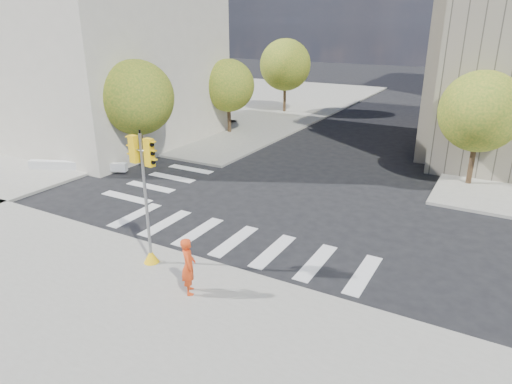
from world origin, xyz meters
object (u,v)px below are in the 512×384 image
lamp_near (498,92)px  lamp_far (507,71)px  traffic_signal (147,209)px  planter_wall (78,166)px  photographer (188,266)px

lamp_near → lamp_far: (0.00, 14.00, 0.00)m
traffic_signal → planter_wall: (-11.31, 6.36, -1.86)m
lamp_far → planter_wall: 34.32m
lamp_near → lamp_far: size_ratio=1.00×
traffic_signal → lamp_near: bearing=69.7°
traffic_signal → planter_wall: bearing=157.2°
lamp_far → planter_wall: bearing=-128.1°
lamp_far → planter_wall: size_ratio=1.35×
traffic_signal → planter_wall: 13.11m
lamp_near → photographer: 21.63m
lamp_near → traffic_signal: bearing=-116.8°
lamp_near → planter_wall: bearing=-148.6°
planter_wall → traffic_signal: bearing=-52.3°
lamp_near → planter_wall: (-21.00, -12.82, -4.18)m
traffic_signal → lamp_far: bearing=80.2°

